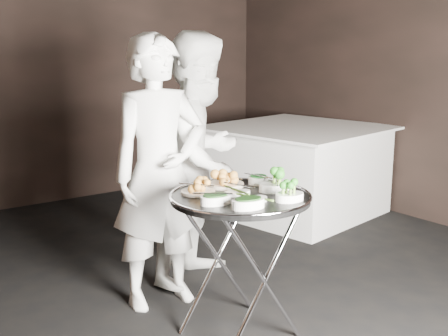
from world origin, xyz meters
TOP-DOWN VIEW (x-y plane):
  - wall_back at (0.00, 3.52)m, footprint 6.00×0.05m
  - tray_stand at (0.23, 0.07)m, footprint 0.55×0.47m
  - serving_tray at (0.23, 0.07)m, footprint 0.77×0.77m
  - potato_plate_a at (0.06, 0.23)m, footprint 0.19×0.19m
  - potato_plate_b at (0.28, 0.28)m, footprint 0.21×0.21m
  - greens_bowl at (0.47, 0.20)m, footprint 0.12×0.12m
  - asparagus_plate_a at (0.22, 0.09)m, footprint 0.17×0.10m
  - asparagus_plate_b at (0.20, -0.09)m, footprint 0.20×0.15m
  - spinach_bowl_a at (0.02, 0.00)m, footprint 0.18×0.13m
  - spinach_bowl_b at (0.10, -0.16)m, footprint 0.19×0.14m
  - broccoli_bowl_a at (0.44, 0.02)m, footprint 0.22×0.19m
  - broccoli_bowl_b at (0.36, -0.18)m, footprint 0.17×0.13m
  - serving_utensils at (0.25, 0.13)m, footprint 0.59×0.44m
  - waiter_left at (0.10, 0.71)m, footprint 0.66×0.46m
  - waiter_right at (0.53, 0.89)m, footprint 1.03×0.94m
  - dining_table at (2.19, 1.67)m, footprint 1.51×1.51m

SIDE VIEW (x-z plane):
  - dining_table at x=2.19m, z-range 0.00..0.86m
  - tray_stand at x=0.23m, z-range 0.05..0.86m
  - serving_tray at x=0.23m, z-range 0.80..0.84m
  - asparagus_plate_a at x=0.22m, z-range 0.82..0.86m
  - asparagus_plate_b at x=0.20m, z-range 0.82..0.86m
  - waiter_left at x=0.10m, z-range 0.00..1.70m
  - broccoli_bowl_b at x=0.36m, z-range 0.82..0.89m
  - potato_plate_a at x=0.06m, z-range 0.82..0.89m
  - spinach_bowl_a at x=0.02m, z-range 0.82..0.89m
  - greens_bowl at x=0.47m, z-range 0.82..0.89m
  - waiter_right at x=0.53m, z-range 0.00..1.72m
  - spinach_bowl_b at x=0.10m, z-range 0.82..0.90m
  - potato_plate_b at x=0.28m, z-range 0.82..0.90m
  - broccoli_bowl_a at x=0.44m, z-range 0.82..0.90m
  - serving_utensils at x=0.25m, z-range 0.88..0.88m
  - wall_back at x=0.00m, z-range 0.00..3.00m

